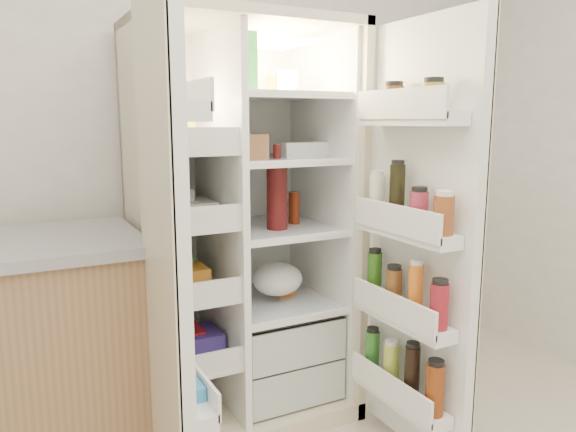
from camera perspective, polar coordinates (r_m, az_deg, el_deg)
wall_back at (r=2.78m, az=-10.85°, el=9.27°), size 4.00×0.02×2.70m
refrigerator at (r=2.58m, az=-4.84°, el=-4.19°), size 0.92×0.70×1.80m
freezer_door at (r=1.83m, az=-12.53°, el=-5.56°), size 0.15×0.40×1.72m
fridge_door at (r=2.21m, az=13.48°, el=-3.37°), size 0.17×0.58×1.72m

